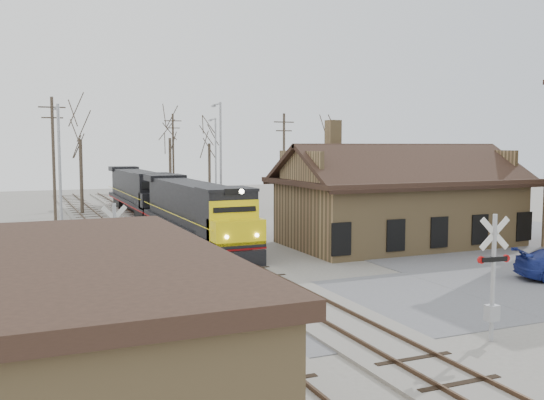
% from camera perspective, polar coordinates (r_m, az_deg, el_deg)
% --- Properties ---
extents(ground, '(140.00, 140.00, 0.00)m').
position_cam_1_polar(ground, '(23.65, 4.42, -10.38)').
color(ground, gray).
rests_on(ground, ground).
extents(road, '(60.00, 9.00, 0.03)m').
position_cam_1_polar(road, '(23.64, 4.42, -10.35)').
color(road, '#5E5E63').
rests_on(road, ground).
extents(track_main, '(3.40, 90.00, 0.24)m').
position_cam_1_polar(track_main, '(37.26, -6.34, -4.53)').
color(track_main, gray).
rests_on(track_main, ground).
extents(track_siding, '(3.40, 90.00, 0.24)m').
position_cam_1_polar(track_siding, '(36.25, -13.19, -4.91)').
color(track_siding, gray).
rests_on(track_siding, ground).
extents(depot, '(15.20, 9.31, 7.90)m').
position_cam_1_polar(depot, '(39.50, 11.83, -0.63)').
color(depot, '#9E8051').
rests_on(depot, ground).
extents(locomotive_lead, '(2.75, 18.43, 4.09)m').
position_cam_1_polar(locomotive_lead, '(38.89, -7.23, -1.03)').
color(locomotive_lead, black).
rests_on(locomotive_lead, ground).
extents(locomotive_trailing, '(2.75, 18.43, 3.87)m').
position_cam_1_polar(locomotive_trailing, '(57.04, -12.40, 0.87)').
color(locomotive_trailing, black).
rests_on(locomotive_trailing, ground).
extents(crossbuck_near, '(1.18, 0.31, 4.15)m').
position_cam_1_polar(crossbuck_near, '(20.90, 20.07, -7.28)').
color(crossbuck_near, '#A5A8AD').
rests_on(crossbuck_near, ground).
extents(crossbuck_far, '(1.15, 0.30, 4.03)m').
position_cam_1_polar(crossbuck_far, '(25.20, -14.53, -5.14)').
color(crossbuck_far, '#A5A8AD').
rests_on(crossbuck_far, ground).
extents(streetlight_a, '(0.25, 2.04, 8.77)m').
position_cam_1_polar(streetlight_a, '(38.42, -19.36, 2.78)').
color(streetlight_a, '#A5A8AD').
rests_on(streetlight_a, ground).
extents(streetlight_b, '(0.25, 2.04, 9.54)m').
position_cam_1_polar(streetlight_b, '(46.21, -4.90, 3.91)').
color(streetlight_b, '#A5A8AD').
rests_on(streetlight_b, ground).
extents(streetlight_c, '(0.25, 2.04, 8.96)m').
position_cam_1_polar(streetlight_c, '(59.50, -5.36, 3.90)').
color(streetlight_c, '#A5A8AD').
rests_on(streetlight_c, ground).
extents(utility_pole_a, '(2.00, 0.24, 10.03)m').
position_cam_1_polar(utility_pole_a, '(49.75, -19.86, 3.63)').
color(utility_pole_a, '#382D23').
rests_on(utility_pole_a, ground).
extents(utility_pole_b, '(2.00, 0.24, 9.85)m').
position_cam_1_polar(utility_pole_b, '(69.66, -9.27, 4.16)').
color(utility_pole_b, '#382D23').
rests_on(utility_pole_b, ground).
extents(utility_pole_c, '(2.00, 0.24, 9.25)m').
position_cam_1_polar(utility_pole_c, '(56.34, 1.13, 3.68)').
color(utility_pole_c, '#382D23').
rests_on(utility_pole_c, ground).
extents(tree_b, '(4.58, 4.58, 11.21)m').
position_cam_1_polar(tree_b, '(57.83, -17.63, 6.59)').
color(tree_b, '#382D23').
rests_on(tree_b, ground).
extents(tree_c, '(4.75, 4.75, 11.63)m').
position_cam_1_polar(tree_c, '(69.06, -9.61, 6.75)').
color(tree_c, '#382D23').
rests_on(tree_c, ground).
extents(tree_d, '(4.35, 4.35, 10.65)m').
position_cam_1_polar(tree_d, '(68.06, -5.94, 6.22)').
color(tree_d, '#382D23').
rests_on(tree_d, ground).
extents(tree_e, '(3.90, 3.90, 9.56)m').
position_cam_1_polar(tree_e, '(68.35, 5.49, 5.57)').
color(tree_e, '#382D23').
rests_on(tree_e, ground).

